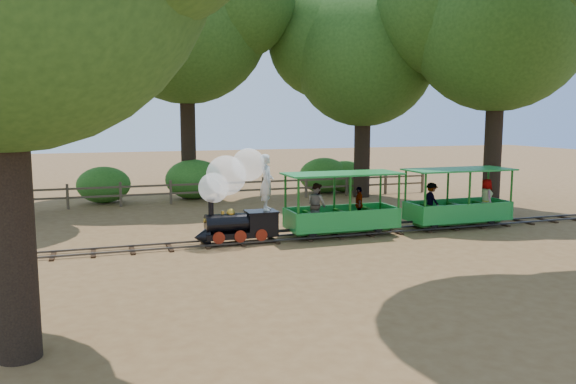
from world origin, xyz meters
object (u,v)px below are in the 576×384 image
object	(u,v)px
locomotive	(235,189)
carriage_rear	(458,204)
carriage_front	(338,210)
fence	(241,188)

from	to	relation	value
locomotive	carriage_rear	bearing A→B (deg)	-0.53
carriage_rear	carriage_front	bearing A→B (deg)	-179.81
carriage_rear	fence	distance (m)	9.60
locomotive	fence	bearing A→B (deg)	75.06
carriage_rear	fence	bearing A→B (deg)	123.65
fence	locomotive	bearing A→B (deg)	-104.94
locomotive	fence	world-z (taller)	locomotive
carriage_front	fence	world-z (taller)	carriage_front
locomotive	fence	distance (m)	8.26
locomotive	carriage_rear	size ratio (longest dim) A/B	0.78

